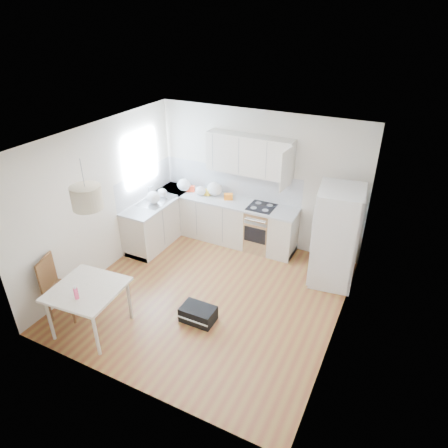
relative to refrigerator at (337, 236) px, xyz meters
name	(u,v)px	position (x,y,z in m)	size (l,w,h in m)	color
floor	(209,295)	(-1.74, -1.40, -0.87)	(4.20, 4.20, 0.00)	brown
ceiling	(206,140)	(-1.74, -1.40, 1.83)	(4.20, 4.20, 0.00)	white
wall_back	(259,179)	(-1.74, 0.70, 0.48)	(4.20, 4.20, 0.00)	silver
wall_left	(102,200)	(-3.84, -1.40, 0.48)	(4.20, 4.20, 0.00)	silver
wall_right	(345,259)	(0.36, -1.40, 0.48)	(4.20, 4.20, 0.00)	silver
window_glassblock	(141,159)	(-3.83, -0.25, 0.88)	(0.02, 1.00, 1.00)	#BFE0F9
cabinets_back	(225,220)	(-2.34, 0.40, -0.43)	(3.00, 0.60, 0.88)	beige
cabinets_left	(160,220)	(-3.54, -0.20, -0.43)	(0.60, 1.80, 0.88)	beige
counter_back	(225,200)	(-2.34, 0.40, 0.03)	(3.02, 0.64, 0.04)	#BABDC0
counter_left	(158,200)	(-3.54, -0.20, 0.03)	(0.64, 1.82, 0.04)	#BABDC0
backsplash_back	(231,181)	(-2.34, 0.69, 0.34)	(3.00, 0.01, 0.58)	white
backsplash_left	(145,183)	(-3.83, -0.20, 0.34)	(0.01, 1.80, 0.58)	white
upper_cabinets	(249,155)	(-1.89, 0.54, 1.00)	(1.70, 0.32, 0.75)	beige
range_oven	(261,229)	(-1.54, 0.40, -0.43)	(0.50, 0.61, 0.88)	silver
sink	(157,200)	(-3.54, -0.25, 0.04)	(0.50, 0.80, 0.16)	silver
refrigerator	(337,236)	(0.00, 0.00, 0.00)	(0.84, 0.87, 1.75)	silver
dining_table	(87,293)	(-2.93, -2.89, -0.20)	(1.04, 1.04, 0.76)	beige
dining_chair	(63,288)	(-3.52, -2.82, -0.36)	(0.44, 0.44, 1.04)	#4C2A16
drink_bottle	(76,292)	(-2.88, -3.12, -0.01)	(0.06, 0.06, 0.21)	#F64471
gym_bag	(198,314)	(-1.59, -2.03, -0.75)	(0.53, 0.35, 0.24)	black
pendant_lamp	(87,197)	(-2.75, -2.75, 1.31)	(0.39, 0.39, 0.31)	#BFB393
grocery_bag_a	(184,185)	(-3.29, 0.40, 0.18)	(0.29, 0.25, 0.27)	white
grocery_bag_b	(201,191)	(-2.87, 0.34, 0.14)	(0.22, 0.19, 0.20)	white
grocery_bag_c	(215,189)	(-2.61, 0.48, 0.19)	(0.32, 0.27, 0.28)	white
grocery_bag_d	(162,193)	(-3.53, -0.06, 0.13)	(0.20, 0.17, 0.18)	white
grocery_bag_e	(153,197)	(-3.51, -0.39, 0.17)	(0.28, 0.23, 0.25)	white
snack_orange	(228,197)	(-2.27, 0.43, 0.10)	(0.17, 0.11, 0.12)	orange
snack_yellow	(206,192)	(-2.77, 0.42, 0.10)	(0.16, 0.10, 0.11)	yellow
snack_red	(191,189)	(-3.15, 0.44, 0.10)	(0.17, 0.10, 0.11)	red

